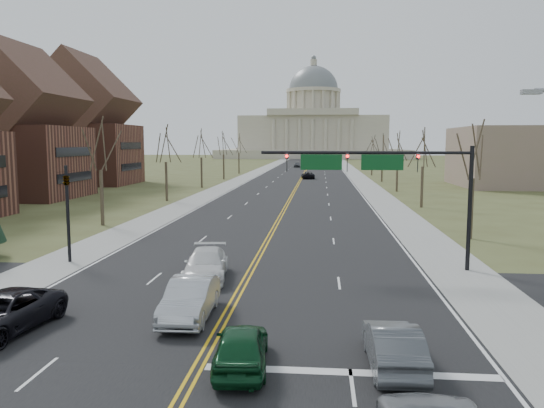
% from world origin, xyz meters
% --- Properties ---
extents(ground, '(600.00, 600.00, 0.00)m').
position_xyz_m(ground, '(0.00, 0.00, 0.00)').
color(ground, '#474A25').
rests_on(ground, ground).
extents(road, '(20.00, 380.00, 0.01)m').
position_xyz_m(road, '(0.00, 110.00, 0.01)').
color(road, black).
rests_on(road, ground).
extents(cross_road, '(120.00, 14.00, 0.01)m').
position_xyz_m(cross_road, '(0.00, 6.00, 0.01)').
color(cross_road, black).
rests_on(cross_road, ground).
extents(sidewalk_left, '(4.00, 380.00, 0.03)m').
position_xyz_m(sidewalk_left, '(-12.00, 110.00, 0.01)').
color(sidewalk_left, gray).
rests_on(sidewalk_left, ground).
extents(sidewalk_right, '(4.00, 380.00, 0.03)m').
position_xyz_m(sidewalk_right, '(12.00, 110.00, 0.01)').
color(sidewalk_right, gray).
rests_on(sidewalk_right, ground).
extents(center_line, '(0.42, 380.00, 0.01)m').
position_xyz_m(center_line, '(0.00, 110.00, 0.01)').
color(center_line, gold).
rests_on(center_line, road).
extents(edge_line_left, '(0.15, 380.00, 0.01)m').
position_xyz_m(edge_line_left, '(-9.80, 110.00, 0.01)').
color(edge_line_left, silver).
rests_on(edge_line_left, road).
extents(edge_line_right, '(0.15, 380.00, 0.01)m').
position_xyz_m(edge_line_right, '(9.80, 110.00, 0.01)').
color(edge_line_right, silver).
rests_on(edge_line_right, road).
extents(stop_bar, '(9.50, 0.50, 0.01)m').
position_xyz_m(stop_bar, '(5.00, -1.00, 0.01)').
color(stop_bar, silver).
rests_on(stop_bar, road).
extents(capitol, '(90.00, 60.00, 50.00)m').
position_xyz_m(capitol, '(0.00, 249.91, 14.20)').
color(capitol, '#B3A895').
rests_on(capitol, ground).
extents(signal_mast, '(12.12, 0.44, 7.20)m').
position_xyz_m(signal_mast, '(7.45, 13.50, 5.76)').
color(signal_mast, black).
rests_on(signal_mast, ground).
extents(signal_left, '(0.32, 0.36, 6.00)m').
position_xyz_m(signal_left, '(-11.50, 13.50, 3.71)').
color(signal_left, black).
rests_on(signal_left, ground).
extents(tree_r_0, '(3.74, 3.74, 8.50)m').
position_xyz_m(tree_r_0, '(15.50, 24.00, 6.55)').
color(tree_r_0, '#3E3424').
rests_on(tree_r_0, ground).
extents(tree_l_0, '(3.96, 3.96, 9.00)m').
position_xyz_m(tree_l_0, '(-15.50, 28.00, 6.94)').
color(tree_l_0, '#3E3424').
rests_on(tree_l_0, ground).
extents(tree_r_1, '(3.74, 3.74, 8.50)m').
position_xyz_m(tree_r_1, '(15.50, 44.00, 6.55)').
color(tree_r_1, '#3E3424').
rests_on(tree_r_1, ground).
extents(tree_l_1, '(3.96, 3.96, 9.00)m').
position_xyz_m(tree_l_1, '(-15.50, 48.00, 6.94)').
color(tree_l_1, '#3E3424').
rests_on(tree_l_1, ground).
extents(tree_r_2, '(3.74, 3.74, 8.50)m').
position_xyz_m(tree_r_2, '(15.50, 64.00, 6.55)').
color(tree_r_2, '#3E3424').
rests_on(tree_r_2, ground).
extents(tree_l_2, '(3.96, 3.96, 9.00)m').
position_xyz_m(tree_l_2, '(-15.50, 68.00, 6.94)').
color(tree_l_2, '#3E3424').
rests_on(tree_l_2, ground).
extents(tree_r_3, '(3.74, 3.74, 8.50)m').
position_xyz_m(tree_r_3, '(15.50, 84.00, 6.55)').
color(tree_r_3, '#3E3424').
rests_on(tree_r_3, ground).
extents(tree_l_3, '(3.96, 3.96, 9.00)m').
position_xyz_m(tree_l_3, '(-15.50, 88.00, 6.94)').
color(tree_l_3, '#3E3424').
rests_on(tree_l_3, ground).
extents(tree_r_4, '(3.74, 3.74, 8.50)m').
position_xyz_m(tree_r_4, '(15.50, 104.00, 6.55)').
color(tree_r_4, '#3E3424').
rests_on(tree_r_4, ground).
extents(tree_l_4, '(3.96, 3.96, 9.00)m').
position_xyz_m(tree_l_4, '(-15.50, 108.00, 6.94)').
color(tree_l_4, '#3E3424').
rests_on(tree_l_4, ground).
extents(bldg_left_mid, '(15.10, 14.28, 20.75)m').
position_xyz_m(bldg_left_mid, '(-36.00, 50.00, 8.54)').
color(bldg_left_mid, brown).
rests_on(bldg_left_mid, ground).
extents(bldg_left_far, '(17.10, 14.28, 23.25)m').
position_xyz_m(bldg_left_far, '(-38.00, 74.00, 9.54)').
color(bldg_left_far, brown).
rests_on(bldg_left_far, ground).
extents(bldg_right_mass, '(25.00, 20.00, 10.00)m').
position_xyz_m(bldg_right_mass, '(40.00, 76.00, 5.00)').
color(bldg_right_mass, '#7E6D5A').
rests_on(bldg_right_mass, ground).
extents(car_nb_inner_lead, '(2.06, 4.40, 1.46)m').
position_xyz_m(car_nb_inner_lead, '(1.44, -0.97, 0.74)').
color(car_nb_inner_lead, '#0E3F1F').
rests_on(car_nb_inner_lead, road).
extents(car_nb_outer_lead, '(1.72, 4.61, 1.50)m').
position_xyz_m(car_nb_outer_lead, '(6.40, -0.47, 0.76)').
color(car_nb_outer_lead, '#4E5256').
rests_on(car_nb_outer_lead, road).
extents(car_sb_inner_lead, '(1.87, 5.07, 1.66)m').
position_xyz_m(car_sb_inner_lead, '(-1.44, 3.77, 0.84)').
color(car_sb_inner_lead, '#ADB1B6').
rests_on(car_sb_inner_lead, road).
extents(car_sb_outer_lead, '(3.22, 5.82, 1.54)m').
position_xyz_m(car_sb_outer_lead, '(-8.33, 1.43, 0.78)').
color(car_sb_outer_lead, black).
rests_on(car_sb_outer_lead, road).
extents(car_sb_inner_second, '(2.84, 5.65, 1.57)m').
position_xyz_m(car_sb_inner_second, '(-2.19, 10.27, 0.80)').
color(car_sb_inner_second, silver).
rests_on(car_sb_inner_second, road).
extents(car_far_nb, '(2.99, 5.45, 1.45)m').
position_xyz_m(car_far_nb, '(1.37, 91.62, 0.74)').
color(car_far_nb, black).
rests_on(car_far_nb, road).
extents(car_far_sb, '(2.22, 4.71, 1.56)m').
position_xyz_m(car_far_sb, '(-3.14, 141.01, 0.79)').
color(car_far_sb, '#505358').
rests_on(car_far_sb, road).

